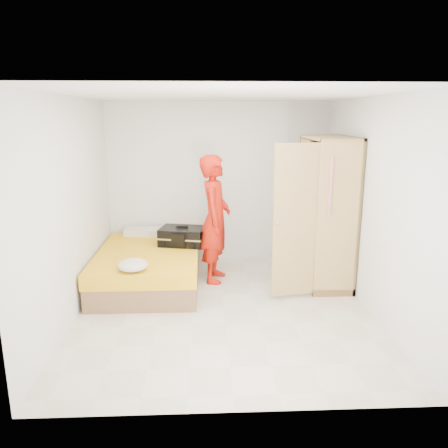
{
  "coord_description": "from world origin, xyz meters",
  "views": [
    {
      "loc": [
        -0.23,
        -5.1,
        2.37
      ],
      "look_at": [
        0.02,
        0.42,
        1.0
      ],
      "focal_mm": 35.0,
      "sensor_mm": 36.0,
      "label": 1
    }
  ],
  "objects_px": {
    "wardrobe": "(324,216)",
    "person": "(215,219)",
    "round_cushion": "(133,265)",
    "bed": "(149,267)",
    "suitcase": "(182,236)"
  },
  "relations": [
    {
      "from": "person",
      "to": "suitcase",
      "type": "bearing_deg",
      "value": 80.12
    },
    {
      "from": "wardrobe",
      "to": "suitcase",
      "type": "relative_size",
      "value": 2.82
    },
    {
      "from": "bed",
      "to": "suitcase",
      "type": "height_order",
      "value": "suitcase"
    },
    {
      "from": "bed",
      "to": "round_cushion",
      "type": "distance_m",
      "value": 0.89
    },
    {
      "from": "wardrobe",
      "to": "person",
      "type": "height_order",
      "value": "wardrobe"
    },
    {
      "from": "bed",
      "to": "person",
      "type": "distance_m",
      "value": 1.18
    },
    {
      "from": "bed",
      "to": "suitcase",
      "type": "xyz_separation_m",
      "value": [
        0.48,
        0.3,
        0.38
      ]
    },
    {
      "from": "person",
      "to": "round_cushion",
      "type": "relative_size",
      "value": 4.94
    },
    {
      "from": "bed",
      "to": "wardrobe",
      "type": "relative_size",
      "value": 0.96
    },
    {
      "from": "person",
      "to": "round_cushion",
      "type": "height_order",
      "value": "person"
    },
    {
      "from": "wardrobe",
      "to": "person",
      "type": "bearing_deg",
      "value": 173.57
    },
    {
      "from": "bed",
      "to": "suitcase",
      "type": "bearing_deg",
      "value": 31.66
    },
    {
      "from": "wardrobe",
      "to": "suitcase",
      "type": "bearing_deg",
      "value": 170.36
    },
    {
      "from": "suitcase",
      "to": "round_cushion",
      "type": "height_order",
      "value": "suitcase"
    },
    {
      "from": "bed",
      "to": "round_cushion",
      "type": "height_order",
      "value": "round_cushion"
    }
  ]
}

